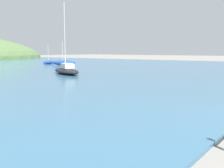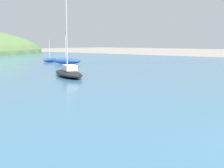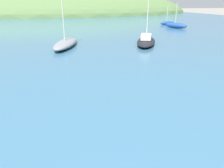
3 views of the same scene
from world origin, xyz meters
name	(u,v)px [view 1 (image 1 of 3)]	position (x,y,z in m)	size (l,w,h in m)	color
boat_nearest_quay	(49,62)	(15.28, 29.69, 0.36)	(2.75, 1.49, 2.63)	#1E4793
boat_blue_hull	(66,70)	(6.15, 16.11, 0.39)	(3.32, 4.83, 5.61)	black
boat_twin_mast	(64,63)	(14.26, 25.49, 0.44)	(2.29, 3.07, 3.05)	#1E4793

